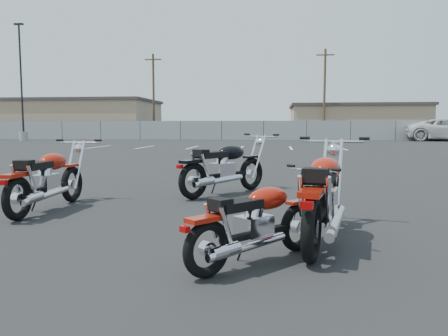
# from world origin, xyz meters

# --- Properties ---
(ground) EXTENTS (120.00, 120.00, 0.00)m
(ground) POSITION_xyz_m (0.00, 0.00, 0.00)
(ground) COLOR black
(ground) RESTS_ON ground
(motorcycle_front_red) EXTENTS (0.87, 2.24, 1.10)m
(motorcycle_front_red) POSITION_xyz_m (-2.53, 0.02, 0.50)
(motorcycle_front_red) COLOR black
(motorcycle_front_red) RESTS_ON ground
(motorcycle_second_black) EXTENTS (1.81, 2.17, 1.17)m
(motorcycle_second_black) POSITION_xyz_m (0.05, 1.95, 0.53)
(motorcycle_second_black) COLOR black
(motorcycle_second_black) RESTS_ON ground
(motorcycle_third_red) EXTENTS (1.07, 2.41, 1.19)m
(motorcycle_third_red) POSITION_xyz_m (1.58, -1.41, 0.54)
(motorcycle_third_red) COLOR black
(motorcycle_third_red) RESTS_ON ground
(motorcycle_rear_red) EXTENTS (1.48, 1.59, 0.90)m
(motorcycle_rear_red) POSITION_xyz_m (0.85, -2.27, 0.41)
(motorcycle_rear_red) COLOR black
(motorcycle_rear_red) RESTS_ON ground
(training_cone_near) EXTENTS (0.23, 0.23, 0.28)m
(training_cone_near) POSITION_xyz_m (2.11, 2.58, 0.14)
(training_cone_near) COLOR #FF660D
(training_cone_near) RESTS_ON ground
(light_pole_west) EXTENTS (0.80, 0.70, 10.09)m
(light_pole_west) POSITION_xyz_m (-20.90, 29.72, 2.61)
(light_pole_west) COLOR gray
(light_pole_west) RESTS_ON ground
(chainlink_fence) EXTENTS (80.06, 0.06, 1.80)m
(chainlink_fence) POSITION_xyz_m (-0.00, 35.00, 0.90)
(chainlink_fence) COLOR gray
(chainlink_fence) RESTS_ON ground
(tan_building_west) EXTENTS (18.40, 10.40, 4.30)m
(tan_building_west) POSITION_xyz_m (-22.00, 42.00, 2.16)
(tan_building_west) COLOR #9C8365
(tan_building_west) RESTS_ON ground
(tan_building_east) EXTENTS (14.40, 9.40, 3.70)m
(tan_building_east) POSITION_xyz_m (10.00, 44.00, 1.86)
(tan_building_east) COLOR #9C8365
(tan_building_east) RESTS_ON ground
(utility_pole_b) EXTENTS (1.80, 0.24, 9.00)m
(utility_pole_b) POSITION_xyz_m (-12.00, 40.00, 4.69)
(utility_pole_b) COLOR #453120
(utility_pole_b) RESTS_ON ground
(utility_pole_c) EXTENTS (1.80, 0.24, 9.00)m
(utility_pole_c) POSITION_xyz_m (6.00, 39.00, 4.69)
(utility_pole_c) COLOR #453120
(utility_pole_c) RESTS_ON ground
(parking_line_stripes) EXTENTS (15.12, 4.00, 0.01)m
(parking_line_stripes) POSITION_xyz_m (-2.50, 20.00, 0.00)
(parking_line_stripes) COLOR silver
(parking_line_stripes) RESTS_ON ground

